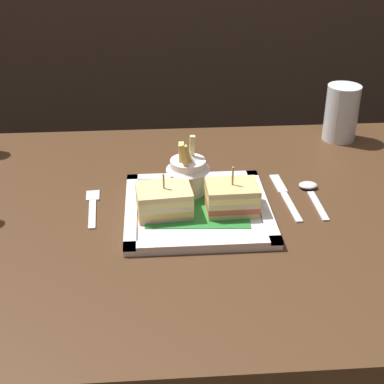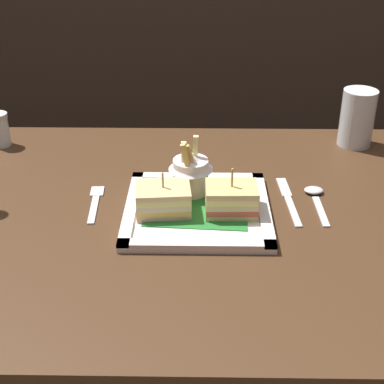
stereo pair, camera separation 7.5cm
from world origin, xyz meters
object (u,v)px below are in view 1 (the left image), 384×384
(sandwich_half_right, at_px, (232,198))
(knife, at_px, (284,195))
(fork, at_px, (93,206))
(spoon, at_px, (311,190))
(fries_cup, at_px, (188,170))
(square_plate, at_px, (197,210))
(dining_table, at_px, (187,297))
(sandwich_half_left, at_px, (164,201))
(water_glass, at_px, (341,116))

(sandwich_half_right, height_order, knife, sandwich_half_right)
(fork, height_order, spoon, spoon)
(sandwich_half_right, relative_size, spoon, 0.67)
(fries_cup, xyz_separation_m, knife, (0.18, -0.00, -0.05))
(square_plate, bearing_deg, fries_cup, 102.63)
(square_plate, distance_m, sandwich_half_right, 0.07)
(dining_table, height_order, square_plate, square_plate)
(sandwich_half_right, distance_m, knife, 0.13)
(fries_cup, bearing_deg, square_plate, -77.37)
(square_plate, bearing_deg, dining_table, 160.88)
(fries_cup, bearing_deg, fork, -173.02)
(knife, bearing_deg, sandwich_half_left, -163.87)
(dining_table, bearing_deg, fork, 170.21)
(sandwich_half_left, bearing_deg, fries_cup, 56.93)
(square_plate, relative_size, spoon, 1.88)
(sandwich_half_right, relative_size, water_glass, 0.72)
(fries_cup, bearing_deg, water_glass, 34.51)
(fries_cup, relative_size, knife, 0.61)
(square_plate, distance_m, fork, 0.19)
(dining_table, height_order, sandwich_half_right, sandwich_half_right)
(water_glass, xyz_separation_m, knife, (-0.18, -0.25, -0.05))
(dining_table, bearing_deg, water_glass, 39.17)
(square_plate, distance_m, water_glass, 0.46)
(sandwich_half_right, xyz_separation_m, water_glass, (0.28, 0.31, 0.02))
(water_glass, relative_size, spoon, 0.93)
(water_glass, distance_m, spoon, 0.28)
(sandwich_half_right, height_order, water_glass, water_glass)
(knife, bearing_deg, water_glass, 54.63)
(fries_cup, distance_m, knife, 0.19)
(square_plate, height_order, water_glass, water_glass)
(sandwich_half_right, xyz_separation_m, fries_cup, (-0.07, 0.07, 0.02))
(sandwich_half_left, bearing_deg, dining_table, 26.54)
(sandwich_half_left, height_order, spoon, sandwich_half_left)
(dining_table, relative_size, spoon, 8.17)
(square_plate, distance_m, sandwich_half_left, 0.07)
(dining_table, bearing_deg, sandwich_half_right, -14.48)
(spoon, bearing_deg, sandwich_half_left, -165.55)
(sandwich_half_left, xyz_separation_m, sandwich_half_right, (0.12, 0.00, 0.00))
(sandwich_half_right, height_order, spoon, sandwich_half_right)
(water_glass, bearing_deg, dining_table, -140.83)
(fries_cup, height_order, fork, fries_cup)
(knife, bearing_deg, sandwich_half_right, -149.06)
(dining_table, distance_m, fries_cup, 0.25)
(dining_table, height_order, sandwich_half_left, sandwich_half_left)
(water_glass, distance_m, fork, 0.59)
(sandwich_half_left, height_order, knife, sandwich_half_left)
(dining_table, bearing_deg, spoon, 12.25)
(sandwich_half_right, relative_size, fork, 0.67)
(sandwich_half_left, bearing_deg, knife, 16.13)
(sandwich_half_left, height_order, water_glass, water_glass)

